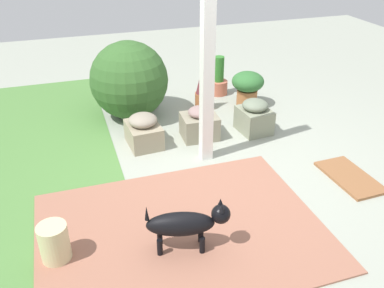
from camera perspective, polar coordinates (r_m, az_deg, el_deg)
ground_plane at (r=4.45m, az=3.81°, el=-3.39°), size 12.00×12.00×0.00m
brick_path at (r=3.63m, az=-1.46°, el=-11.78°), size 1.80×2.40×0.02m
porch_pillar at (r=4.16m, az=2.13°, el=12.10°), size 0.12×0.12×2.33m
stone_planter_nearest at (r=5.16m, az=8.54°, el=3.74°), size 0.44×0.38×0.42m
stone_planter_near at (r=4.97m, az=1.03°, el=2.78°), size 0.38×0.44×0.40m
stone_planter_mid at (r=4.83m, az=-6.67°, el=1.81°), size 0.49×0.39×0.39m
round_shrub at (r=5.46m, az=-8.63°, el=8.66°), size 1.01×1.01×1.01m
terracotta_pot_spiky at (r=5.69m, az=1.56°, el=7.83°), size 0.22×0.22×0.67m
terracotta_pot_tall at (r=6.23m, az=3.66°, el=8.64°), size 0.27×0.27×0.57m
terracotta_pot_broad at (r=5.84m, az=7.65°, el=7.93°), size 0.44×0.44×0.49m
dog at (r=3.30m, az=-0.76°, el=-10.83°), size 0.31×0.67×0.46m
ceramic_urn at (r=3.45m, az=-18.38°, el=-12.81°), size 0.23×0.23×0.33m
doormat at (r=4.57m, az=20.88°, el=-4.27°), size 0.72×0.41×0.03m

